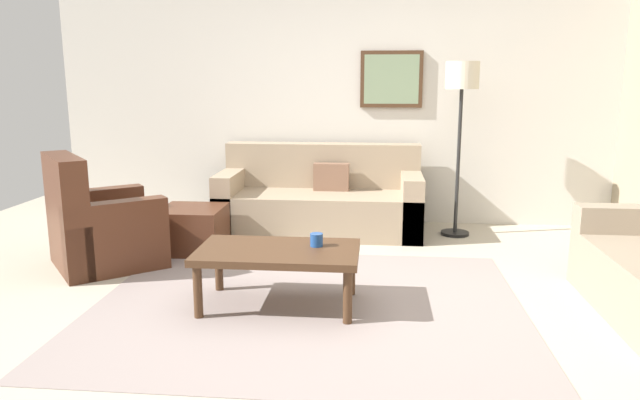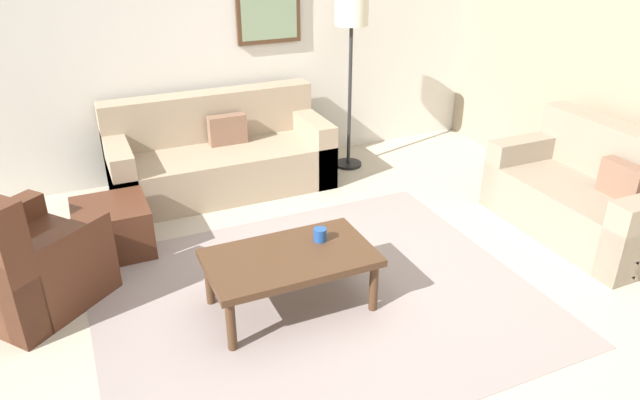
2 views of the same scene
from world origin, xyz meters
name	(u,v)px [view 2 (image 2 of 2)]	position (x,y,z in m)	size (l,w,h in m)	color
ground_plane	(317,298)	(0.00, 0.00, 0.00)	(8.00, 8.00, 0.00)	#B2A893
rear_partition	(207,31)	(0.00, 2.60, 1.40)	(6.00, 0.12, 2.80)	silver
area_rug	(317,297)	(0.00, 0.00, 0.00)	(2.96, 2.48, 0.01)	gray
couch_main	(219,157)	(-0.11, 2.11, 0.30)	(2.04, 0.88, 0.88)	gray
couch_loveseat	(591,197)	(2.47, -0.02, 0.30)	(0.84, 1.51, 0.88)	gray
armchair_leather	(18,268)	(-1.84, 0.72, 0.31)	(1.13, 1.13, 0.95)	#4C2819
ottoman	(113,228)	(-1.20, 1.24, 0.20)	(0.56, 0.56, 0.40)	#4C2819
coffee_table	(290,261)	(-0.20, -0.01, 0.36)	(1.10, 0.64, 0.41)	#472D1C
cup	(320,235)	(0.06, 0.08, 0.46)	(0.09, 0.09, 0.09)	#1E478C
lamp_standing	(351,29)	(1.26, 2.04, 1.41)	(0.32, 0.32, 1.71)	black
framed_artwork	(269,13)	(0.60, 2.51, 1.54)	(0.65, 0.04, 0.59)	#472D1C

